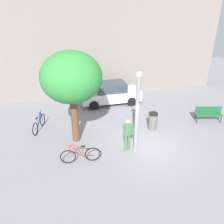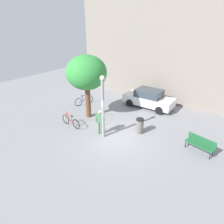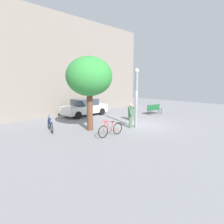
# 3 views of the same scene
# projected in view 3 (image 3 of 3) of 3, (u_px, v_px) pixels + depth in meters

# --- Properties ---
(ground_plane) EXTENTS (36.00, 36.00, 0.00)m
(ground_plane) POSITION_uv_depth(u_px,v_px,m) (137.00, 125.00, 13.45)
(ground_plane) COLOR gray
(building_facade) EXTENTS (17.59, 2.00, 9.11)m
(building_facade) POSITION_uv_depth(u_px,v_px,m) (71.00, 67.00, 18.55)
(building_facade) COLOR gray
(building_facade) RESTS_ON ground_plane
(lamppost) EXTENTS (0.28, 0.28, 3.98)m
(lamppost) POSITION_uv_depth(u_px,v_px,m) (136.00, 96.00, 12.47)
(lamppost) COLOR gray
(lamppost) RESTS_ON ground_plane
(person_by_lamppost) EXTENTS (0.63, 0.40, 1.67)m
(person_by_lamppost) POSITION_uv_depth(u_px,v_px,m) (131.00, 114.00, 12.52)
(person_by_lamppost) COLOR #47704C
(person_by_lamppost) RESTS_ON ground_plane
(park_bench) EXTENTS (1.67, 0.84, 0.92)m
(park_bench) POSITION_uv_depth(u_px,v_px,m) (154.00, 108.00, 17.84)
(park_bench) COLOR #236038
(park_bench) RESTS_ON ground_plane
(plaza_tree) EXTENTS (2.89, 2.89, 4.67)m
(plaza_tree) POSITION_uv_depth(u_px,v_px,m) (89.00, 77.00, 11.50)
(plaza_tree) COLOR brown
(plaza_tree) RESTS_ON ground_plane
(bicycle_blue) EXTENTS (0.60, 1.74, 0.97)m
(bicycle_blue) POSITION_uv_depth(u_px,v_px,m) (50.00, 125.00, 11.74)
(bicycle_blue) COLOR black
(bicycle_blue) RESTS_ON ground_plane
(bicycle_red) EXTENTS (1.81, 0.18, 0.97)m
(bicycle_red) POSITION_uv_depth(u_px,v_px,m) (111.00, 130.00, 10.70)
(bicycle_red) COLOR black
(bicycle_red) RESTS_ON ground_plane
(parked_car_white) EXTENTS (4.20, 1.83, 1.55)m
(parked_car_white) POSITION_uv_depth(u_px,v_px,m) (85.00, 107.00, 16.99)
(parked_car_white) COLOR silver
(parked_car_white) RESTS_ON ground_plane
(trash_bin) EXTENTS (0.52, 0.52, 1.03)m
(trash_bin) POSITION_uv_depth(u_px,v_px,m) (131.00, 114.00, 15.11)
(trash_bin) COLOR #66605B
(trash_bin) RESTS_ON ground_plane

